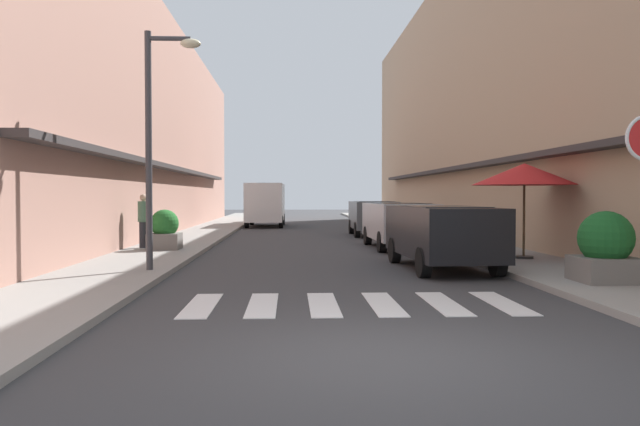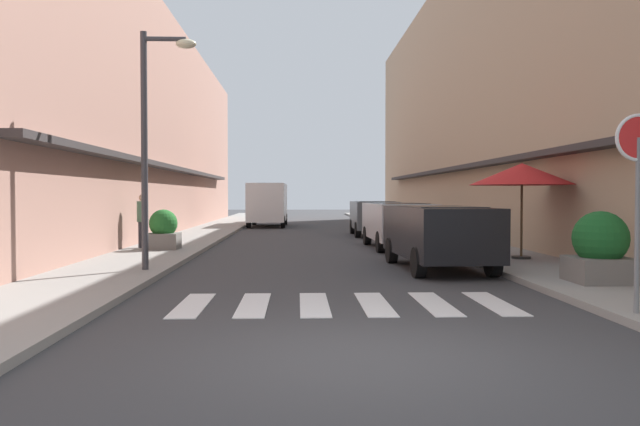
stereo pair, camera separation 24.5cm
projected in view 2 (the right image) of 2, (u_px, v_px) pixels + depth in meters
name	position (u px, v px, depth m)	size (l,w,h in m)	color
ground_plane	(316.00, 239.00, 24.85)	(100.29, 100.29, 0.00)	#38383A
sidewalk_left	(195.00, 237.00, 24.68)	(2.42, 63.82, 0.12)	gray
sidewalk_right	(435.00, 237.00, 25.02)	(2.42, 63.82, 0.12)	gray
building_row_left	(109.00, 124.00, 25.69)	(5.50, 43.03, 9.32)	#A87A6B
building_row_right	(517.00, 95.00, 26.27)	(5.50, 43.03, 11.85)	tan
crosswalk	(344.00, 304.00, 9.85)	(5.20, 2.20, 0.01)	silver
parked_car_near	(438.00, 230.00, 14.45)	(1.96, 4.44, 1.47)	black
parked_car_mid	(398.00, 220.00, 20.19)	(1.89, 4.51, 1.47)	silver
parked_car_far	(374.00, 214.00, 26.53)	(1.84, 3.92, 1.47)	#4C5156
delivery_van	(268.00, 201.00, 34.49)	(2.07, 5.43, 2.37)	silver
round_street_sign	(638.00, 160.00, 8.44)	(0.65, 0.07, 2.70)	slate
street_lamp	(153.00, 124.00, 13.40)	(1.19, 0.28, 5.09)	#38383D
cafe_umbrella	(522.00, 174.00, 15.76)	(2.62, 2.62, 2.41)	#262626
planter_corner	(600.00, 249.00, 11.50)	(1.06, 1.06, 1.31)	slate
planter_midblock	(163.00, 231.00, 18.60)	(0.92, 0.92, 1.18)	slate
pedestrian_walking_near	(143.00, 220.00, 19.02)	(0.34, 0.34, 1.63)	#282B33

